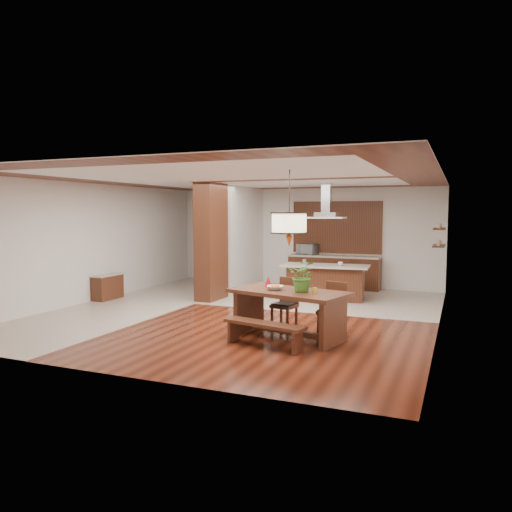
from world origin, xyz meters
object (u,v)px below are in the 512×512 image
at_px(dining_chair_left, 284,303).
at_px(pendant_lantern, 289,209).
at_px(hallway_console, 107,287).
at_px(fruit_bowl, 275,288).
at_px(island_cup, 340,264).
at_px(dining_bench, 264,335).
at_px(kitchen_island, 326,282).
at_px(dining_chair_right, 332,309).
at_px(foliage_plant, 303,276).
at_px(range_hood, 327,201).
at_px(dining_table, 289,303).
at_px(microwave, 307,249).

xyz_separation_m(dining_chair_left, pendant_lantern, (0.33, -0.72, 1.77)).
height_order(hallway_console, pendant_lantern, pendant_lantern).
relative_size(fruit_bowl, island_cup, 2.44).
bearing_deg(dining_bench, dining_chair_left, 95.96).
bearing_deg(fruit_bowl, kitchen_island, 91.82).
relative_size(hallway_console, dining_chair_right, 0.93).
distance_m(dining_bench, foliage_plant, 1.20).
height_order(pendant_lantern, foliage_plant, pendant_lantern).
distance_m(hallway_console, dining_chair_right, 6.25).
xyz_separation_m(dining_bench, dining_chair_left, (-0.15, 1.42, 0.27)).
distance_m(foliage_plant, range_hood, 4.31).
xyz_separation_m(dining_table, dining_chair_left, (-0.33, 0.72, -0.14)).
distance_m(dining_chair_right, foliage_plant, 0.90).
distance_m(hallway_console, pendant_lantern, 6.08).
bearing_deg(island_cup, range_hood, 169.36).
distance_m(dining_chair_left, island_cup, 3.25).
distance_m(dining_chair_left, dining_chair_right, 1.00).
bearing_deg(island_cup, dining_table, -90.09).
distance_m(hallway_console, range_hood, 5.87).
xyz_separation_m(pendant_lantern, foliage_plant, (0.27, -0.05, -1.14)).
bearing_deg(island_cup, microwave, 125.59).
distance_m(fruit_bowl, microwave, 6.08).
relative_size(pendant_lantern, island_cup, 11.10).
bearing_deg(foliage_plant, microwave, 105.92).
bearing_deg(microwave, dining_chair_left, -61.50).
relative_size(dining_table, dining_chair_right, 2.33).
distance_m(dining_chair_right, pendant_lantern, 1.94).
bearing_deg(dining_table, kitchen_island, 95.41).
relative_size(hallway_console, range_hood, 0.98).
bearing_deg(foliage_plant, island_cup, 93.80).
height_order(dining_table, dining_chair_left, dining_chair_left).
xyz_separation_m(foliage_plant, island_cup, (-0.26, 3.97, -0.18)).
height_order(dining_chair_right, pendant_lantern, pendant_lantern).
height_order(dining_table, pendant_lantern, pendant_lantern).
distance_m(dining_chair_right, range_hood, 4.18).
distance_m(island_cup, microwave, 2.49).
bearing_deg(dining_chair_left, microwave, 113.31).
bearing_deg(kitchen_island, island_cup, -15.20).
xyz_separation_m(hallway_console, range_hood, (5.06, 2.07, 2.15)).
xyz_separation_m(dining_chair_left, range_hood, (-0.05, 3.27, 1.99)).
bearing_deg(microwave, fruit_bowl, -62.20).
bearing_deg(kitchen_island, dining_table, -89.67).
xyz_separation_m(dining_chair_right, kitchen_island, (-1.02, 3.52, -0.02)).
height_order(range_hood, island_cup, range_hood).
height_order(hallway_console, dining_bench, hallway_console).
bearing_deg(fruit_bowl, hallway_console, 159.46).
distance_m(kitchen_island, range_hood, 2.01).
relative_size(fruit_bowl, kitchen_island, 0.13).
distance_m(foliage_plant, fruit_bowl, 0.57).
relative_size(foliage_plant, microwave, 0.96).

